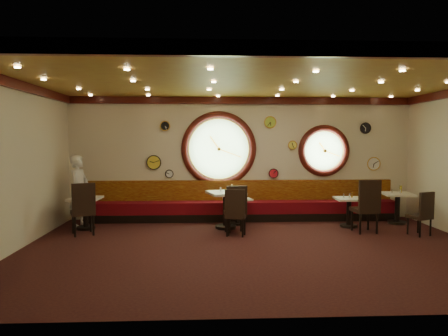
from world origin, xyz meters
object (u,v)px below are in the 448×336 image
(waiter, at_px, (79,191))
(condiment_a_bottle, at_px, (92,193))
(condiment_b_pepper, at_px, (229,190))
(condiment_c_pepper, at_px, (237,196))
(chair_d, at_px, (367,203))
(chair_e, at_px, (423,211))
(table_a, at_px, (86,209))
(table_e, at_px, (397,204))
(condiment_d_pepper, at_px, (350,196))
(condiment_e_pepper, at_px, (400,192))
(condiment_a_pepper, at_px, (86,195))
(condiment_b_bottle, at_px, (232,188))
(condiment_a_salt, at_px, (80,195))
(table_d, at_px, (349,209))
(condiment_d_bottle, at_px, (352,195))
(chair_b, at_px, (236,207))
(condiment_c_salt, at_px, (234,196))
(chair_a, at_px, (83,205))
(condiment_b_salt, at_px, (221,189))
(condiment_e_salt, at_px, (392,191))
(chair_c, at_px, (235,209))
(condiment_c_bottle, at_px, (240,195))
(condiment_e_bottle, at_px, (401,189))
(condiment_d_salt, at_px, (344,196))
(table_c, at_px, (238,208))
(table_b, at_px, (226,205))

(waiter, bearing_deg, condiment_a_bottle, -108.15)
(condiment_b_pepper, height_order, condiment_c_pepper, condiment_b_pepper)
(chair_d, distance_m, chair_e, 1.16)
(table_a, distance_m, condiment_c_pepper, 3.59)
(condiment_c_pepper, bearing_deg, table_e, -0.24)
(condiment_d_pepper, xyz_separation_m, condiment_e_pepper, (1.36, 0.24, 0.06))
(condiment_a_pepper, bearing_deg, condiment_b_pepper, -2.52)
(condiment_a_bottle, relative_size, condiment_b_bottle, 1.07)
(condiment_a_salt, distance_m, condiment_d_pepper, 6.38)
(table_d, relative_size, condiment_c_pepper, 6.34)
(table_e, height_order, condiment_b_pepper, condiment_b_pepper)
(table_d, relative_size, condiment_d_bottle, 4.96)
(chair_b, relative_size, chair_e, 1.12)
(chair_b, distance_m, condiment_c_salt, 1.07)
(chair_a, bearing_deg, condiment_a_pepper, 76.51)
(condiment_b_salt, height_order, condiment_e_pepper, condiment_b_salt)
(condiment_a_bottle, distance_m, condiment_d_bottle, 6.20)
(table_e, distance_m, condiment_e_salt, 0.35)
(chair_c, xyz_separation_m, condiment_b_salt, (-0.29, 0.84, 0.33))
(condiment_c_pepper, bearing_deg, condiment_d_pepper, -7.21)
(chair_a, height_order, condiment_e_salt, chair_a)
(table_d, bearing_deg, chair_e, -37.17)
(condiment_e_salt, bearing_deg, condiment_c_bottle, 178.52)
(table_d, bearing_deg, condiment_e_bottle, 15.06)
(table_a, distance_m, condiment_d_salt, 6.13)
(condiment_d_bottle, bearing_deg, table_a, 179.80)
(table_c, relative_size, condiment_b_bottle, 4.80)
(condiment_c_pepper, relative_size, waiter, 0.06)
(chair_c, xyz_separation_m, waiter, (-3.69, 1.19, 0.28))
(condiment_a_pepper, bearing_deg, condiment_c_salt, 6.05)
(condiment_e_pepper, relative_size, condiment_e_bottle, 0.54)
(table_d, bearing_deg, condiment_a_pepper, 179.54)
(chair_c, relative_size, condiment_a_bottle, 3.85)
(table_e, distance_m, waiter, 7.84)
(condiment_a_bottle, bearing_deg, condiment_b_bottle, -0.45)
(table_e, height_order, condiment_a_bottle, condiment_a_bottle)
(condiment_a_salt, relative_size, condiment_e_bottle, 0.52)
(chair_d, distance_m, condiment_e_bottle, 1.66)
(condiment_c_salt, height_order, condiment_a_pepper, condiment_a_pepper)
(table_b, height_order, table_c, table_b)
(chair_a, bearing_deg, condiment_c_bottle, -6.95)
(condiment_d_pepper, bearing_deg, chair_b, -166.78)
(chair_c, height_order, condiment_d_bottle, chair_c)
(chair_a, bearing_deg, table_e, -16.83)
(table_d, relative_size, condiment_a_salt, 7.46)
(condiment_d_bottle, bearing_deg, condiment_e_bottle, 14.27)
(table_c, distance_m, condiment_e_pepper, 4.04)
(table_b, bearing_deg, table_d, -0.01)
(chair_e, bearing_deg, chair_d, 143.26)
(table_d, height_order, condiment_d_pepper, condiment_d_pepper)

